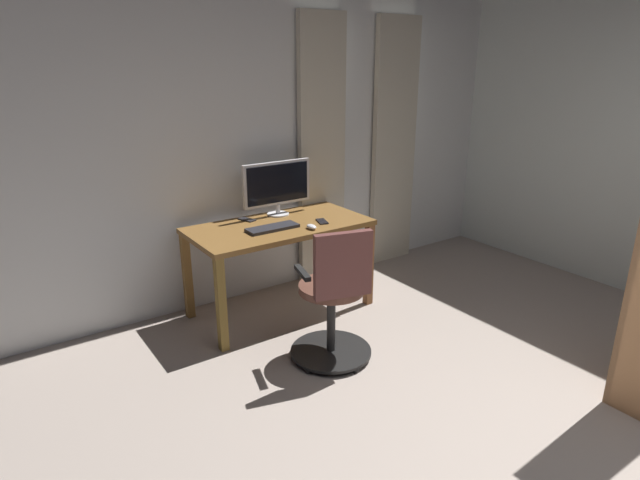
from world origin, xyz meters
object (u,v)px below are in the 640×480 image
office_chair (334,300)px  computer_monitor (277,185)px  cell_phone_by_monitor (322,221)px  desk (280,236)px  computer_keyboard (272,228)px  cell_phone_face_up (247,220)px  computer_mouse (311,227)px

office_chair → computer_monitor: size_ratio=1.59×
cell_phone_by_monitor → desk: bearing=-7.3°
computer_keyboard → cell_phone_by_monitor: bearing=172.2°
desk → cell_phone_face_up: 0.30m
computer_keyboard → computer_mouse: bearing=147.1°
office_chair → desk: bearing=98.7°
computer_monitor → office_chair: bearing=78.3°
office_chair → cell_phone_by_monitor: office_chair is taller
desk → computer_mouse: bearing=118.5°
office_chair → computer_mouse: (-0.24, -0.62, 0.30)m
computer_monitor → cell_phone_face_up: size_ratio=4.22×
office_chair → cell_phone_face_up: 1.15m
office_chair → computer_keyboard: office_chair is taller
office_chair → computer_monitor: bearing=93.7°
office_chair → computer_mouse: 0.73m
cell_phone_face_up → cell_phone_by_monitor: (-0.46, 0.38, 0.00)m
desk → computer_monitor: size_ratio=2.30×
computer_keyboard → computer_mouse: 0.29m
computer_mouse → cell_phone_face_up: size_ratio=0.69×
desk → computer_monitor: 0.43m
office_chair → computer_keyboard: bearing=106.1°
computer_monitor → cell_phone_by_monitor: size_ratio=4.22×
cell_phone_by_monitor → computer_monitor: bearing=-46.5°
office_chair → cell_phone_face_up: office_chair is taller
desk → computer_mouse: (-0.13, 0.25, 0.11)m
office_chair → computer_keyboard: size_ratio=2.40×
computer_monitor → cell_phone_by_monitor: bearing=115.4°
desk → cell_phone_by_monitor: 0.35m
computer_mouse → computer_keyboard: bearing=-32.9°
cell_phone_face_up → computer_keyboard: bearing=80.8°
computer_monitor → computer_keyboard: 0.47m
computer_monitor → computer_keyboard: (0.24, 0.32, -0.24)m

